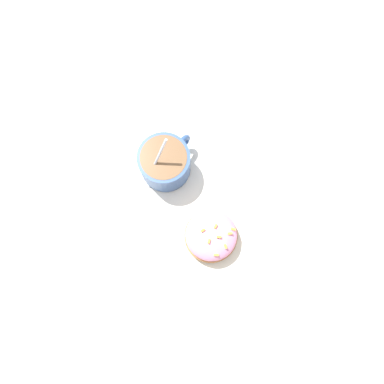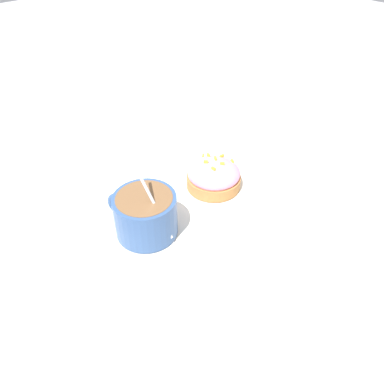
# 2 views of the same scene
# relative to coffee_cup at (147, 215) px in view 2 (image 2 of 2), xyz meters

# --- Properties ---
(ground_plane) EXTENTS (3.00, 3.00, 0.00)m
(ground_plane) POSITION_rel_coffee_cup_xyz_m (-0.07, -0.00, -0.04)
(ground_plane) COLOR #B2B2B7
(paper_napkin) EXTENTS (0.33, 0.33, 0.00)m
(paper_napkin) POSITION_rel_coffee_cup_xyz_m (-0.07, -0.00, -0.03)
(paper_napkin) COLOR white
(paper_napkin) RESTS_ON ground_plane
(coffee_cup) EXTENTS (0.09, 0.11, 0.12)m
(coffee_cup) POSITION_rel_coffee_cup_xyz_m (0.00, 0.00, 0.00)
(coffee_cup) COLOR #335184
(coffee_cup) RESTS_ON paper_napkin
(frosted_pastry) EXTENTS (0.09, 0.09, 0.05)m
(frosted_pastry) POSITION_rel_coffee_cup_xyz_m (-0.14, -0.01, -0.01)
(frosted_pastry) COLOR #B2753D
(frosted_pastry) RESTS_ON paper_napkin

